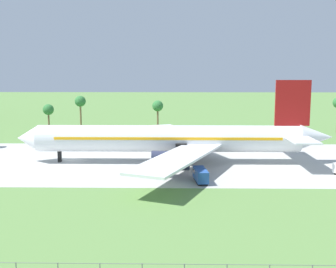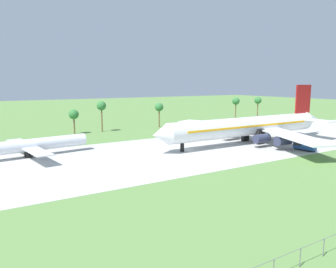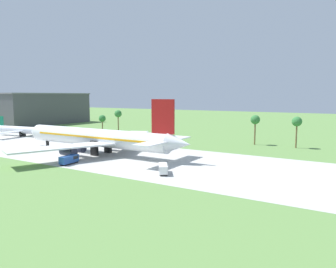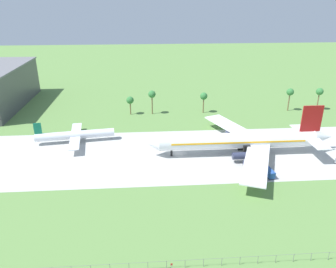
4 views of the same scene
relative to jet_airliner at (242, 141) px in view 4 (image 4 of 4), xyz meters
name	(u,v)px [view 4 (image 4 of 4)]	position (x,y,z in m)	size (l,w,h in m)	color
ground_plane	(178,154)	(-23.20, 1.43, -5.28)	(600.00, 600.00, 0.00)	#5B8442
taxiway_strip	(178,154)	(-23.20, 1.43, -5.27)	(320.00, 44.00, 0.02)	#B2B2AD
jet_airliner	(242,141)	(0.00, 0.00, 0.00)	(69.08, 61.77, 18.09)	white
regional_aircraft	(75,135)	(-63.03, 15.09, -2.26)	(30.69, 27.74, 9.16)	silver
baggage_tug	(268,172)	(4.49, -16.32, -3.96)	(2.69, 6.27, 2.44)	black
perimeter_fence	(204,261)	(-23.20, -53.57, -3.83)	(80.10, 0.10, 2.10)	slate
no_stopping_sign	(172,266)	(-30.14, -53.88, -4.23)	(0.44, 0.08, 1.68)	gray
palm_tree_row	(220,95)	(2.35, 46.88, 3.57)	(98.69, 3.60, 11.88)	brown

